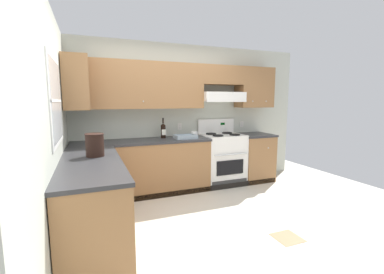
{
  "coord_description": "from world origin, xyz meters",
  "views": [
    {
      "loc": [
        -1.25,
        -2.97,
        1.55
      ],
      "look_at": [
        0.22,
        0.7,
        1.0
      ],
      "focal_mm": 24.45,
      "sensor_mm": 36.0,
      "label": 1
    }
  ],
  "objects_px": {
    "stove": "(222,159)",
    "wine_bottle": "(163,130)",
    "bucket": "(95,144)",
    "bowl": "(185,137)",
    "paper_towel_roll": "(195,134)"
  },
  "relations": [
    {
      "from": "stove",
      "to": "wine_bottle",
      "type": "xyz_separation_m",
      "value": [
        -1.1,
        0.11,
        0.57
      ]
    },
    {
      "from": "wine_bottle",
      "to": "bucket",
      "type": "bearing_deg",
      "value": -134.59
    },
    {
      "from": "stove",
      "to": "wine_bottle",
      "type": "height_order",
      "value": "wine_bottle"
    },
    {
      "from": "stove",
      "to": "bucket",
      "type": "relative_size",
      "value": 4.48
    },
    {
      "from": "bowl",
      "to": "paper_towel_roll",
      "type": "relative_size",
      "value": 3.34
    },
    {
      "from": "wine_bottle",
      "to": "bowl",
      "type": "relative_size",
      "value": 0.94
    },
    {
      "from": "bucket",
      "to": "wine_bottle",
      "type": "bearing_deg",
      "value": 45.41
    },
    {
      "from": "wine_bottle",
      "to": "bucket",
      "type": "xyz_separation_m",
      "value": [
        -1.14,
        -1.15,
        0.0
      ]
    },
    {
      "from": "stove",
      "to": "bucket",
      "type": "bearing_deg",
      "value": -154.97
    },
    {
      "from": "bucket",
      "to": "bowl",
      "type": "bearing_deg",
      "value": 33.1
    },
    {
      "from": "stove",
      "to": "bucket",
      "type": "height_order",
      "value": "stove"
    },
    {
      "from": "stove",
      "to": "paper_towel_roll",
      "type": "xyz_separation_m",
      "value": [
        -0.54,
        0.05,
        0.48
      ]
    },
    {
      "from": "wine_bottle",
      "to": "stove",
      "type": "bearing_deg",
      "value": -5.68
    },
    {
      "from": "stove",
      "to": "bowl",
      "type": "height_order",
      "value": "stove"
    },
    {
      "from": "bowl",
      "to": "paper_towel_roll",
      "type": "xyz_separation_m",
      "value": [
        0.22,
        0.13,
        0.03
      ]
    }
  ]
}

